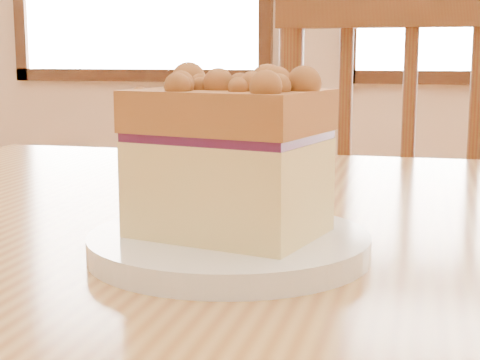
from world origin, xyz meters
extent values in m
cube|color=#3F2411|center=(-1.90, 3.97, 0.76)|extent=(1.76, 0.06, 0.08)
cube|color=tan|center=(-0.02, 0.06, 0.73)|extent=(1.32, 0.89, 0.04)
cube|color=brown|center=(-0.07, 0.82, 0.49)|extent=(0.47, 0.47, 0.04)
cylinder|color=brown|center=(-0.25, 1.01, 0.22)|extent=(0.04, 0.04, 0.46)
cylinder|color=brown|center=(-0.26, 0.62, 0.74)|extent=(0.04, 0.04, 0.50)
cube|color=brown|center=(-0.08, 0.62, 0.96)|extent=(0.41, 0.05, 0.06)
cylinder|color=brown|center=(0.02, 0.62, 0.72)|extent=(0.02, 0.02, 0.43)
cylinder|color=brown|center=(-0.08, 0.62, 0.72)|extent=(0.02, 0.02, 0.43)
cylinder|color=brown|center=(-0.17, 0.62, 0.72)|extent=(0.02, 0.02, 0.43)
cylinder|color=white|center=(-0.18, -0.05, 0.76)|extent=(0.20, 0.20, 0.02)
cylinder|color=white|center=(-0.18, -0.05, 0.75)|extent=(0.13, 0.13, 0.01)
cube|color=#FFE690|center=(-0.18, -0.05, 0.80)|extent=(0.14, 0.12, 0.07)
cube|color=#4E163B|center=(-0.18, -0.05, 0.83)|extent=(0.14, 0.11, 0.01)
cube|color=#98642F|center=(-0.18, -0.05, 0.85)|extent=(0.14, 0.12, 0.03)
sphere|color=#98642F|center=(-0.19, -0.07, 0.87)|extent=(0.02, 0.02, 0.02)
sphere|color=#98642F|center=(-0.21, -0.01, 0.87)|extent=(0.02, 0.02, 0.02)
sphere|color=#98642F|center=(-0.14, -0.07, 0.87)|extent=(0.02, 0.02, 0.02)
sphere|color=#98642F|center=(-0.17, -0.06, 0.87)|extent=(0.02, 0.02, 0.02)
sphere|color=#98642F|center=(-0.17, -0.04, 0.87)|extent=(0.01, 0.01, 0.01)
sphere|color=#98642F|center=(-0.20, -0.01, 0.87)|extent=(0.01, 0.01, 0.01)
sphere|color=#98642F|center=(-0.14, -0.06, 0.87)|extent=(0.03, 0.03, 0.03)
sphere|color=#98642F|center=(-0.17, -0.08, 0.87)|extent=(0.02, 0.02, 0.02)
sphere|color=#98642F|center=(-0.22, -0.03, 0.87)|extent=(0.02, 0.02, 0.02)
sphere|color=#98642F|center=(-0.20, -0.03, 0.87)|extent=(0.02, 0.02, 0.02)
sphere|color=#98642F|center=(-0.21, -0.05, 0.87)|extent=(0.01, 0.01, 0.01)
sphere|color=#98642F|center=(-0.20, -0.01, 0.87)|extent=(0.01, 0.01, 0.01)
sphere|color=#98642F|center=(-0.17, -0.03, 0.87)|extent=(0.02, 0.02, 0.02)
sphere|color=#98642F|center=(-0.13, -0.08, 0.87)|extent=(0.01, 0.01, 0.01)
sphere|color=#98642F|center=(-0.21, -0.06, 0.87)|extent=(0.02, 0.02, 0.02)
sphere|color=#98642F|center=(-0.13, -0.04, 0.87)|extent=(0.02, 0.02, 0.02)
sphere|color=#98642F|center=(-0.24, -0.02, 0.84)|extent=(0.02, 0.02, 0.02)
sphere|color=#98642F|center=(-0.24, -0.05, 0.83)|extent=(0.01, 0.01, 0.01)
sphere|color=#98642F|center=(-0.24, -0.04, 0.82)|extent=(0.02, 0.02, 0.02)
sphere|color=#98642F|center=(-0.24, -0.04, 0.81)|extent=(0.01, 0.01, 0.01)
sphere|color=#98642F|center=(-0.24, -0.02, 0.83)|extent=(0.01, 0.01, 0.01)
sphere|color=#98642F|center=(-0.24, -0.05, 0.86)|extent=(0.01, 0.01, 0.01)
camera|label=1|loc=(-0.04, -0.53, 0.89)|focal=55.00mm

